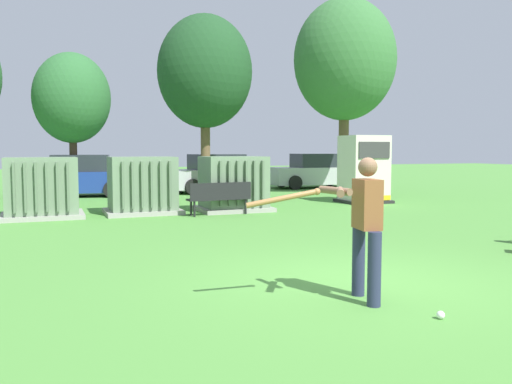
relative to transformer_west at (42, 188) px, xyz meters
The scene contains 14 objects.
ground_plane 10.06m from the transformer_west, 65.86° to the right, with size 96.00×96.00×0.00m, color #51933D.
transformer_west is the anchor object (origin of this frame).
transformer_mid_west 2.66m from the transformer_west, ahead, with size 2.10×1.70×1.62m.
transformer_mid_east 5.32m from the transformer_west, ahead, with size 2.10×1.70×1.62m.
generator_enclosure 10.29m from the transformer_west, ahead, with size 1.60×1.40×2.30m.
park_bench 4.76m from the transformer_west, 14.95° to the right, with size 1.83×0.53×0.92m.
batter 10.54m from the transformer_west, 69.71° to the right, with size 1.62×0.74×1.74m.
sports_ball 11.57m from the transformer_west, 69.32° to the right, with size 0.09×0.09×0.09m, color white.
tree_center_left 6.88m from the transformer_west, 79.86° to the left, with size 2.86×2.86×5.46m.
tree_center_right 8.71m from the transformer_west, 39.53° to the left, with size 3.67×3.67×7.02m.
tree_right 13.15m from the transformer_west, 18.89° to the left, with size 4.17×4.17×7.97m.
parked_car_leftmost 6.53m from the transformer_west, 78.79° to the left, with size 4.39×2.33×1.62m.
parked_car_left_of_center 9.41m from the transformer_west, 43.77° to the left, with size 4.37×2.30×1.62m.
parked_car_right_of_center 14.06m from the transformer_west, 31.37° to the left, with size 4.26×2.05×1.62m.
Camera 1 is at (-3.95, -6.17, 1.84)m, focal length 37.41 mm.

